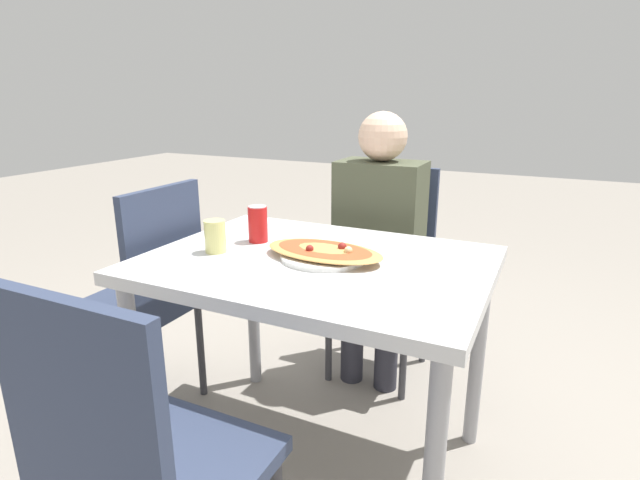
% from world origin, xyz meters
% --- Properties ---
extents(ground_plane, '(14.00, 14.00, 0.00)m').
position_xyz_m(ground_plane, '(0.00, 0.00, 0.00)').
color(ground_plane, gray).
extents(dining_table, '(1.05, 0.78, 0.75)m').
position_xyz_m(dining_table, '(0.00, 0.00, 0.66)').
color(dining_table, silver).
rests_on(dining_table, ground_plane).
extents(chair_far_seated, '(0.40, 0.40, 0.93)m').
position_xyz_m(chair_far_seated, '(-0.01, 0.72, 0.52)').
color(chair_far_seated, '#2D3851').
rests_on(chair_far_seated, ground_plane).
extents(chair_near_camera, '(0.40, 0.40, 0.93)m').
position_xyz_m(chair_near_camera, '(-0.04, -0.72, 0.52)').
color(chair_near_camera, '#2D3851').
rests_on(chair_near_camera, ground_plane).
extents(chair_side_left, '(0.40, 0.40, 0.93)m').
position_xyz_m(chair_side_left, '(-0.71, -0.02, 0.52)').
color(chair_side_left, '#2D3851').
rests_on(chair_side_left, ground_plane).
extents(person_seated, '(0.35, 0.25, 1.17)m').
position_xyz_m(person_seated, '(-0.01, 0.61, 0.69)').
color(person_seated, '#2D2D38').
rests_on(person_seated, ground_plane).
extents(pizza_main, '(0.40, 0.27, 0.05)m').
position_xyz_m(pizza_main, '(0.02, 0.01, 0.77)').
color(pizza_main, white).
rests_on(pizza_main, dining_table).
extents(soda_can, '(0.07, 0.07, 0.12)m').
position_xyz_m(soda_can, '(-0.26, 0.08, 0.81)').
color(soda_can, red).
rests_on(soda_can, dining_table).
extents(drink_glass, '(0.07, 0.07, 0.10)m').
position_xyz_m(drink_glass, '(-0.32, -0.08, 0.80)').
color(drink_glass, '#E0DB7F').
rests_on(drink_glass, dining_table).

